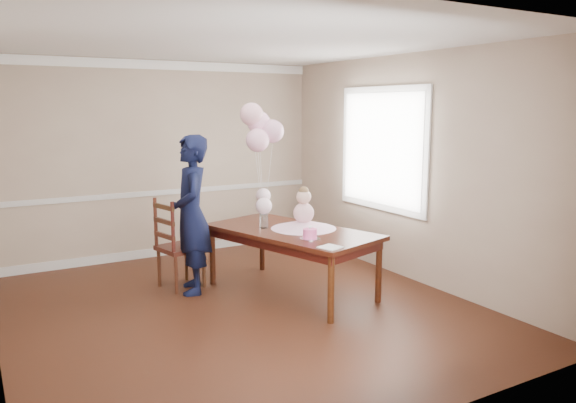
% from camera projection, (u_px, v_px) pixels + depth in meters
% --- Properties ---
extents(floor, '(4.50, 5.00, 0.00)m').
position_uv_depth(floor, '(241.00, 309.00, 5.82)').
color(floor, black).
rests_on(floor, ground).
extents(ceiling, '(4.50, 5.00, 0.02)m').
position_uv_depth(ceiling, '(237.00, 41.00, 5.37)').
color(ceiling, silver).
rests_on(ceiling, wall_back).
extents(wall_back, '(4.50, 0.02, 2.70)m').
position_uv_depth(wall_back, '(162.00, 160.00, 7.73)').
color(wall_back, tan).
rests_on(wall_back, floor).
extents(wall_front, '(4.50, 0.02, 2.70)m').
position_uv_depth(wall_front, '(411.00, 226.00, 3.46)').
color(wall_front, tan).
rests_on(wall_front, floor).
extents(wall_right, '(0.02, 5.00, 2.70)m').
position_uv_depth(wall_right, '(410.00, 168.00, 6.71)').
color(wall_right, tan).
rests_on(wall_right, floor).
extents(chair_rail_trim, '(4.50, 0.02, 0.07)m').
position_uv_depth(chair_rail_trim, '(164.00, 192.00, 7.80)').
color(chair_rail_trim, silver).
rests_on(chair_rail_trim, wall_back).
extents(crown_molding, '(4.50, 0.02, 0.12)m').
position_uv_depth(crown_molding, '(159.00, 65.00, 7.51)').
color(crown_molding, white).
rests_on(crown_molding, wall_back).
extents(baseboard_trim, '(4.50, 0.02, 0.12)m').
position_uv_depth(baseboard_trim, '(166.00, 251.00, 7.94)').
color(baseboard_trim, silver).
rests_on(baseboard_trim, floor).
extents(window_frame, '(0.02, 1.66, 1.56)m').
position_uv_depth(window_frame, '(382.00, 149.00, 7.09)').
color(window_frame, silver).
rests_on(window_frame, wall_right).
extents(window_blinds, '(0.01, 1.50, 1.40)m').
position_uv_depth(window_blinds, '(381.00, 149.00, 7.08)').
color(window_blinds, white).
rests_on(window_blinds, wall_right).
extents(dining_table_top, '(1.49, 2.14, 0.05)m').
position_uv_depth(dining_table_top, '(292.00, 232.00, 6.24)').
color(dining_table_top, black).
rests_on(dining_table_top, table_leg_fl).
extents(table_apron, '(1.37, 2.02, 0.10)m').
position_uv_depth(table_apron, '(292.00, 238.00, 6.25)').
color(table_apron, black).
rests_on(table_apron, table_leg_fl).
extents(table_leg_fl, '(0.08, 0.08, 0.68)m').
position_uv_depth(table_leg_fl, '(331.00, 289.00, 5.41)').
color(table_leg_fl, black).
rests_on(table_leg_fl, floor).
extents(table_leg_fr, '(0.08, 0.08, 0.68)m').
position_uv_depth(table_leg_fr, '(379.00, 271.00, 5.99)').
color(table_leg_fr, black).
rests_on(table_leg_fr, floor).
extents(table_leg_bl, '(0.08, 0.08, 0.68)m').
position_uv_depth(table_leg_bl, '(213.00, 256.00, 6.61)').
color(table_leg_bl, black).
rests_on(table_leg_bl, floor).
extents(table_leg_br, '(0.08, 0.08, 0.68)m').
position_uv_depth(table_leg_br, '(262.00, 244.00, 7.19)').
color(table_leg_br, black).
rests_on(table_leg_br, floor).
extents(baby_skirt, '(0.92, 0.92, 0.10)m').
position_uv_depth(baby_skirt, '(304.00, 224.00, 6.30)').
color(baby_skirt, '#F1B1D4').
rests_on(baby_skirt, dining_table_top).
extents(baby_torso, '(0.23, 0.23, 0.23)m').
position_uv_depth(baby_torso, '(304.00, 213.00, 6.28)').
color(baby_torso, pink).
rests_on(baby_torso, baby_skirt).
extents(baby_head, '(0.16, 0.16, 0.16)m').
position_uv_depth(baby_head, '(304.00, 197.00, 6.25)').
color(baby_head, beige).
rests_on(baby_head, baby_torso).
extents(baby_hair, '(0.12, 0.12, 0.12)m').
position_uv_depth(baby_hair, '(304.00, 192.00, 6.24)').
color(baby_hair, brown).
rests_on(baby_hair, baby_head).
extents(cake_platter, '(0.27, 0.27, 0.01)m').
position_uv_depth(cake_platter, '(310.00, 238.00, 5.80)').
color(cake_platter, silver).
rests_on(cake_platter, dining_table_top).
extents(birthday_cake, '(0.18, 0.18, 0.10)m').
position_uv_depth(birthday_cake, '(310.00, 234.00, 5.79)').
color(birthday_cake, '#FF50A5').
rests_on(birthday_cake, cake_platter).
extents(cake_flower_a, '(0.03, 0.03, 0.03)m').
position_uv_depth(cake_flower_a, '(310.00, 228.00, 5.78)').
color(cake_flower_a, white).
rests_on(cake_flower_a, birthday_cake).
extents(cake_flower_b, '(0.03, 0.03, 0.03)m').
position_uv_depth(cake_flower_b, '(310.00, 227.00, 5.82)').
color(cake_flower_b, white).
rests_on(cake_flower_b, birthday_cake).
extents(rose_vase_near, '(0.12, 0.12, 0.16)m').
position_uv_depth(rose_vase_near, '(264.00, 221.00, 6.31)').
color(rose_vase_near, silver).
rests_on(rose_vase_near, dining_table_top).
extents(roses_near, '(0.18, 0.18, 0.18)m').
position_uv_depth(roses_near, '(264.00, 206.00, 6.28)').
color(roses_near, '#FAD1DF').
rests_on(roses_near, rose_vase_near).
extents(rose_vase_far, '(0.12, 0.12, 0.16)m').
position_uv_depth(rose_vase_far, '(263.00, 209.00, 7.04)').
color(rose_vase_far, silver).
rests_on(rose_vase_far, dining_table_top).
extents(roses_far, '(0.18, 0.18, 0.18)m').
position_uv_depth(roses_far, '(263.00, 196.00, 7.01)').
color(roses_far, '#F9D1E1').
rests_on(roses_far, rose_vase_far).
extents(napkin, '(0.24, 0.24, 0.01)m').
position_uv_depth(napkin, '(330.00, 247.00, 5.43)').
color(napkin, white).
rests_on(napkin, dining_table_top).
extents(balloon_weight, '(0.05, 0.05, 0.02)m').
position_uv_depth(balloon_weight, '(264.00, 221.00, 6.66)').
color(balloon_weight, '#BCBCC1').
rests_on(balloon_weight, dining_table_top).
extents(balloon_a, '(0.27, 0.27, 0.27)m').
position_uv_depth(balloon_a, '(258.00, 140.00, 6.43)').
color(balloon_a, '#FFB4D0').
rests_on(balloon_a, balloon_ribbon_a).
extents(balloon_b, '(0.27, 0.27, 0.27)m').
position_uv_depth(balloon_b, '(272.00, 131.00, 6.52)').
color(balloon_b, '#DB9BBB').
rests_on(balloon_b, balloon_ribbon_b).
extents(balloon_c, '(0.27, 0.27, 0.27)m').
position_uv_depth(balloon_c, '(259.00, 123.00, 6.55)').
color(balloon_c, '#FFB4D7').
rests_on(balloon_c, balloon_ribbon_c).
extents(balloon_d, '(0.27, 0.27, 0.27)m').
position_uv_depth(balloon_d, '(252.00, 114.00, 6.48)').
color(balloon_d, '#EAA6B3').
rests_on(balloon_d, balloon_ribbon_d).
extents(balloon_ribbon_a, '(0.09, 0.03, 0.81)m').
position_uv_depth(balloon_ribbon_a, '(261.00, 187.00, 6.56)').
color(balloon_ribbon_a, white).
rests_on(balloon_ribbon_a, balloon_weight).
extents(balloon_ribbon_b, '(0.11, 0.02, 0.91)m').
position_uv_depth(balloon_ribbon_b, '(268.00, 183.00, 6.61)').
color(balloon_ribbon_b, white).
rests_on(balloon_ribbon_b, balloon_weight).
extents(balloon_ribbon_c, '(0.01, 0.09, 1.01)m').
position_uv_depth(balloon_ribbon_c, '(262.00, 178.00, 6.62)').
color(balloon_ribbon_c, silver).
rests_on(balloon_ribbon_c, balloon_weight).
extents(balloon_ribbon_d, '(0.11, 0.07, 1.10)m').
position_uv_depth(balloon_ribbon_d, '(258.00, 175.00, 6.58)').
color(balloon_ribbon_d, white).
rests_on(balloon_ribbon_d, balloon_weight).
extents(dining_chair_seat, '(0.55, 0.55, 0.05)m').
position_uv_depth(dining_chair_seat, '(181.00, 248.00, 6.48)').
color(dining_chair_seat, '#3E1711').
rests_on(dining_chair_seat, chair_leg_fl).
extents(chair_leg_fl, '(0.05, 0.05, 0.44)m').
position_uv_depth(chair_leg_fl, '(176.00, 275.00, 6.26)').
color(chair_leg_fl, '#391A0F').
rests_on(chair_leg_fl, floor).
extents(chair_leg_fr, '(0.05, 0.05, 0.44)m').
position_uv_depth(chair_leg_fr, '(204.00, 268.00, 6.51)').
color(chair_leg_fr, '#391D0F').
rests_on(chair_leg_fr, floor).
extents(chair_leg_bl, '(0.05, 0.05, 0.44)m').
position_uv_depth(chair_leg_bl, '(159.00, 268.00, 6.53)').
color(chair_leg_bl, '#3B1B10').
rests_on(chair_leg_bl, floor).
extents(chair_leg_br, '(0.05, 0.05, 0.44)m').
position_uv_depth(chair_leg_br, '(186.00, 262.00, 6.78)').
color(chair_leg_br, '#361C0E').
rests_on(chair_leg_br, floor).
extents(chair_back_post_l, '(0.05, 0.05, 0.58)m').
position_uv_depth(chair_back_post_l, '(173.00, 228.00, 6.16)').
color(chair_back_post_l, '#3D1310').
rests_on(chair_back_post_l, dining_chair_seat).
extents(chair_back_post_r, '(0.05, 0.05, 0.58)m').
position_uv_depth(chair_back_post_r, '(156.00, 223.00, 6.43)').
color(chair_back_post_r, '#3E1911').
rests_on(chair_back_post_r, dining_chair_seat).
extents(chair_slat_low, '(0.12, 0.41, 0.05)m').
position_uv_depth(chair_slat_low, '(165.00, 236.00, 6.32)').
color(chair_slat_low, '#3A180F').
rests_on(chair_slat_low, dining_chair_seat).
extents(chair_slat_mid, '(0.12, 0.41, 0.05)m').
position_uv_depth(chair_slat_mid, '(164.00, 221.00, 6.29)').
color(chair_slat_mid, '#36190E').
rests_on(chair_slat_mid, dining_chair_seat).
extents(chair_slat_top, '(0.12, 0.41, 0.05)m').
position_uv_depth(chair_slat_top, '(163.00, 207.00, 6.26)').
color(chair_slat_top, '#331D0E').
rests_on(chair_slat_top, dining_chair_seat).
extents(woman, '(0.59, 0.74, 1.78)m').
position_uv_depth(woman, '(192.00, 215.00, 6.26)').
color(woman, black).
rests_on(woman, floor).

